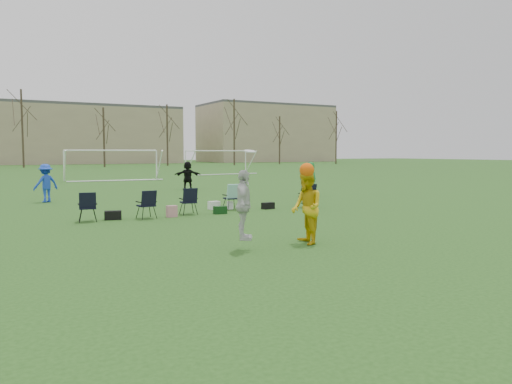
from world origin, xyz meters
TOP-DOWN VIEW (x-y plane):
  - ground at (0.00, 0.00)m, footprint 260.00×260.00m
  - fielder_blue at (-2.73, 15.07)m, footprint 1.27×1.00m
  - fielder_green_far at (9.41, 11.72)m, footprint 0.69×0.94m
  - fielder_black at (5.65, 19.23)m, footprint 1.66×0.99m
  - center_contest at (1.15, 0.87)m, footprint 2.58×1.03m
  - sideline_setup at (2.55, 7.79)m, footprint 9.32×1.91m
  - goal_mid at (4.00, 32.00)m, footprint 7.40×0.63m
  - goal_right at (16.00, 38.00)m, footprint 7.35×1.14m
  - tree_line at (0.24, 69.85)m, footprint 110.28×3.28m
  - building_row at (6.73, 96.00)m, footprint 126.00×16.00m

SIDE VIEW (x-z plane):
  - ground at x=0.00m, z-range 0.00..0.00m
  - sideline_setup at x=2.55m, z-range -0.38..1.46m
  - fielder_black at x=5.65m, z-range 0.00..1.71m
  - fielder_blue at x=-2.73m, z-range 0.00..1.73m
  - fielder_green_far at x=9.41m, z-range 0.00..1.76m
  - center_contest at x=1.15m, z-range -0.18..2.14m
  - goal_mid at x=4.00m, z-range 0.69..3.15m
  - goal_right at x=16.00m, z-range 0.69..3.15m
  - tree_line at x=0.24m, z-range -0.61..10.79m
  - building_row at x=6.73m, z-range -0.51..12.49m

